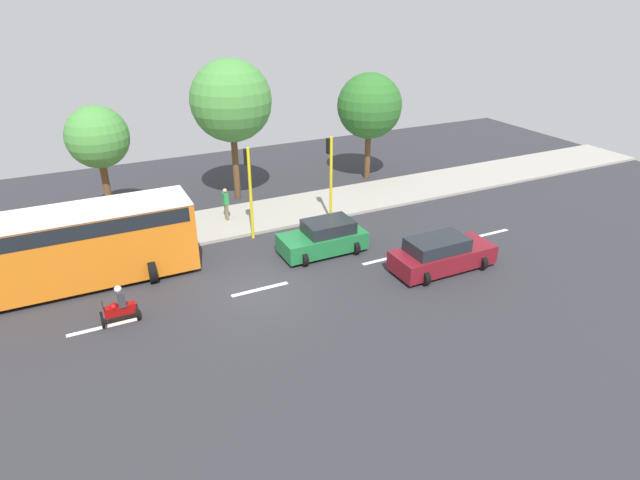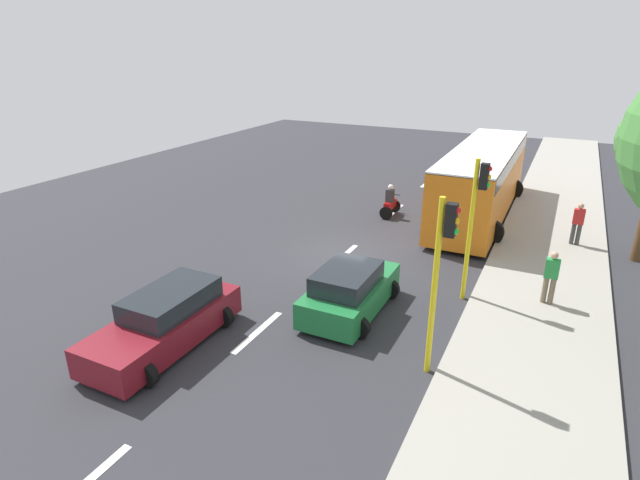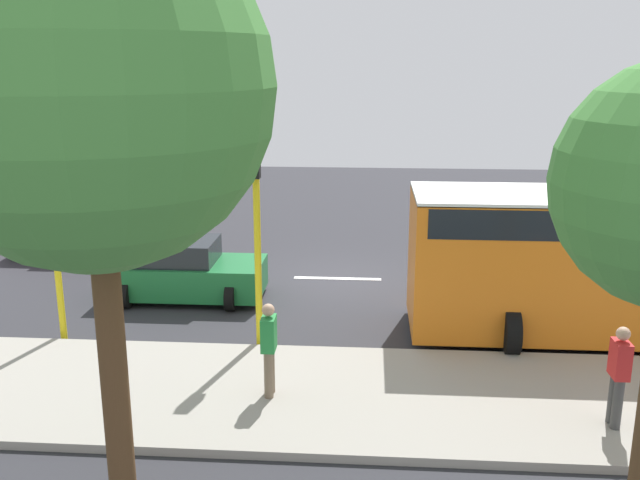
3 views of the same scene
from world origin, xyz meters
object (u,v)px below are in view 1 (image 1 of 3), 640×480
car_green (324,238)px  traffic_light_corner (249,180)px  street_tree_south (369,106)px  city_bus (50,247)px  traffic_light_midblock (330,168)px  pedestrian_by_tree (107,218)px  motorcycle (119,308)px  street_tree_north (231,101)px  street_tree_center (98,138)px  pedestrian_near_signal (226,203)px  car_maroon (441,254)px

car_green → traffic_light_corner: bearing=38.7°
car_green → street_tree_south: (8.16, -7.16, 3.84)m
city_bus → traffic_light_midblock: 13.01m
pedestrian_by_tree → motorcycle: bearing=176.4°
pedestrian_by_tree → street_tree_north: 8.84m
motorcycle → street_tree_north: bearing=-37.3°
street_tree_center → traffic_light_corner: bearing=-130.7°
motorcycle → traffic_light_corner: size_ratio=0.34×
traffic_light_midblock → street_tree_south: size_ratio=0.69×
pedestrian_by_tree → traffic_light_midblock: traffic_light_midblock is taller
traffic_light_corner → city_bus: bearing=97.7°
street_tree_north → street_tree_center: 7.00m
street_tree_north → traffic_light_midblock: bearing=-148.8°
street_tree_north → pedestrian_by_tree: bearing=108.1°
traffic_light_corner → street_tree_center: size_ratio=0.75×
street_tree_center → pedestrian_near_signal: bearing=-117.3°
car_maroon → pedestrian_near_signal: bearing=36.9°
motorcycle → street_tree_north: 13.69m
pedestrian_near_signal → street_tree_north: bearing=-27.5°
car_maroon → city_bus: 15.88m
car_maroon → traffic_light_corner: bearing=42.8°
car_maroon → city_bus: (5.50, 14.85, 1.13)m
car_maroon → traffic_light_midblock: 7.29m
street_tree_south → street_tree_north: street_tree_north is taller
car_maroon → traffic_light_midblock: bearing=16.2°
car_green → street_tree_south: bearing=-41.2°
pedestrian_near_signal → street_tree_north: 5.63m
traffic_light_corner → street_tree_south: 10.98m
traffic_light_corner → street_tree_center: street_tree_center is taller
pedestrian_near_signal → pedestrian_by_tree: (0.64, 5.67, 0.00)m
traffic_light_corner → street_tree_south: (5.18, -9.55, 1.62)m
pedestrian_by_tree → street_tree_south: size_ratio=0.26×
motorcycle → traffic_light_midblock: bearing=-66.2°
street_tree_north → street_tree_center: street_tree_north is taller
street_tree_north → pedestrian_near_signal: bearing=152.5°
traffic_light_midblock → street_tree_north: (5.33, 3.23, 2.62)m
car_green → street_tree_north: street_tree_north is taller
pedestrian_near_signal → street_tree_center: 6.87m
car_green → traffic_light_corner: size_ratio=0.86×
car_green → pedestrian_by_tree: 10.48m
car_maroon → traffic_light_corner: traffic_light_corner is taller
car_green → pedestrian_near_signal: 6.08m
pedestrian_by_tree → car_maroon: bearing=-127.8°
car_maroon → traffic_light_midblock: size_ratio=1.01×
street_tree_south → city_bus: bearing=109.2°
car_maroon → pedestrian_by_tree: size_ratio=2.70×
car_green → city_bus: (1.81, 11.07, 1.14)m
pedestrian_by_tree → traffic_light_corner: traffic_light_corner is taller
city_bus → motorcycle: size_ratio=7.19×
street_tree_south → street_tree_center: bearing=90.4°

